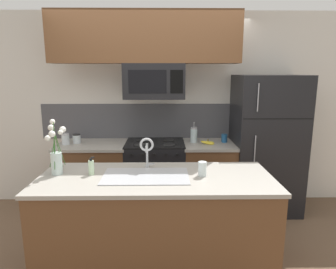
{
  "coord_description": "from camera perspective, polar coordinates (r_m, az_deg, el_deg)",
  "views": [
    {
      "loc": [
        0.11,
        -2.87,
        1.82
      ],
      "look_at": [
        0.16,
        0.27,
        1.16
      ],
      "focal_mm": 32.0,
      "sensor_mm": 36.0,
      "label": 1
    }
  ],
  "objects": [
    {
      "name": "storage_jar_medium",
      "position": [
        4.07,
        -17.0,
        -0.75
      ],
      "size": [
        0.1,
        0.1,
        0.12
      ],
      "color": "silver",
      "rests_on": "back_counter_left"
    },
    {
      "name": "island_counter",
      "position": [
        2.87,
        -2.29,
        -16.53
      ],
      "size": [
        2.08,
        0.84,
        0.91
      ],
      "color": "brown",
      "rests_on": "ground"
    },
    {
      "name": "rear_partition",
      "position": [
        4.19,
        1.71,
        4.72
      ],
      "size": [
        5.2,
        0.1,
        2.6
      ],
      "primitive_type": "cube",
      "color": "silver",
      "rests_on": "ground"
    },
    {
      "name": "ground_plane",
      "position": [
        3.4,
        -2.81,
        -20.48
      ],
      "size": [
        10.0,
        10.0,
        0.0
      ],
      "primitive_type": "plane",
      "color": "brown"
    },
    {
      "name": "coffee_tin",
      "position": [
        4.0,
        10.66,
        -0.7
      ],
      "size": [
        0.08,
        0.08,
        0.11
      ],
      "primitive_type": "cylinder",
      "color": "#1E5184",
      "rests_on": "back_counter_right"
    },
    {
      "name": "drinking_glass",
      "position": [
        2.69,
        6.56,
        -6.52
      ],
      "size": [
        0.08,
        0.08,
        0.13
      ],
      "color": "silver",
      "rests_on": "island_counter"
    },
    {
      "name": "stove_range",
      "position": [
        4.01,
        -2.45,
        -7.94
      ],
      "size": [
        0.76,
        0.64,
        0.93
      ],
      "color": "black",
      "rests_on": "ground"
    },
    {
      "name": "upper_cabinet_band",
      "position": [
        3.75,
        -4.42,
        17.92
      ],
      "size": [
        2.27,
        0.34,
        0.6
      ],
      "primitive_type": "cube",
      "color": "brown"
    },
    {
      "name": "sink_faucet",
      "position": [
        2.84,
        -4.05,
        -2.71
      ],
      "size": [
        0.14,
        0.14,
        0.31
      ],
      "color": "#B7BABF",
      "rests_on": "island_counter"
    },
    {
      "name": "kitchen_sink",
      "position": [
        2.71,
        -4.24,
        -9.33
      ],
      "size": [
        0.76,
        0.44,
        0.16
      ],
      "color": "#ADAFB5",
      "rests_on": "island_counter"
    },
    {
      "name": "flower_vase",
      "position": [
        2.88,
        -20.54,
        -3.84
      ],
      "size": [
        0.17,
        0.19,
        0.5
      ],
      "color": "silver",
      "rests_on": "island_counter"
    },
    {
      "name": "microwave",
      "position": [
        3.76,
        -2.62,
        10.11
      ],
      "size": [
        0.74,
        0.4,
        0.43
      ],
      "color": "black"
    },
    {
      "name": "dish_soap_bottle",
      "position": [
        2.79,
        -14.4,
        -6.06
      ],
      "size": [
        0.06,
        0.05,
        0.16
      ],
      "color": "beige",
      "rests_on": "island_counter"
    },
    {
      "name": "back_counter_left",
      "position": [
        4.12,
        -13.88,
        -7.84
      ],
      "size": [
        0.89,
        0.65,
        0.91
      ],
      "color": "brown",
      "rests_on": "ground"
    },
    {
      "name": "storage_jar_tall",
      "position": [
        4.03,
        -18.94,
        -0.83
      ],
      "size": [
        0.1,
        0.1,
        0.14
      ],
      "color": "silver",
      "rests_on": "back_counter_left"
    },
    {
      "name": "banana_bunch",
      "position": [
        3.86,
        7.58,
        -1.54
      ],
      "size": [
        0.19,
        0.12,
        0.08
      ],
      "color": "yellow",
      "rests_on": "back_counter_right"
    },
    {
      "name": "french_press",
      "position": [
        3.94,
        4.93,
        -0.06
      ],
      "size": [
        0.09,
        0.09,
        0.27
      ],
      "color": "silver",
      "rests_on": "back_counter_right"
    },
    {
      "name": "refrigerator",
      "position": [
        4.13,
        18.09,
        -1.75
      ],
      "size": [
        0.85,
        0.74,
        1.78
      ],
      "color": "black",
      "rests_on": "ground"
    },
    {
      "name": "splash_band",
      "position": [
        4.15,
        -2.41,
        2.56
      ],
      "size": [
        3.12,
        0.01,
        0.48
      ],
      "primitive_type": "cube",
      "color": "#4C4C51",
      "rests_on": "rear_partition"
    },
    {
      "name": "back_counter_right",
      "position": [
        4.06,
        7.63,
        -7.9
      ],
      "size": [
        0.68,
        0.65,
        0.91
      ],
      "color": "brown",
      "rests_on": "ground"
    }
  ]
}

